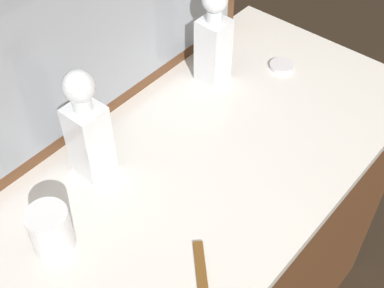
% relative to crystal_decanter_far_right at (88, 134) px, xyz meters
% --- Properties ---
extents(dresser, '(1.30, 0.62, 0.92)m').
position_rel_crystal_decanter_far_right_xyz_m(dresser, '(0.15, -0.17, -0.57)').
color(dresser, brown).
rests_on(dresser, ground_plane).
extents(crystal_decanter_far_right, '(0.08, 0.08, 0.28)m').
position_rel_crystal_decanter_far_right_xyz_m(crystal_decanter_far_right, '(0.00, 0.00, 0.00)').
color(crystal_decanter_far_right, white).
rests_on(crystal_decanter_far_right, dresser).
extents(crystal_decanter_front, '(0.07, 0.07, 0.27)m').
position_rel_crystal_decanter_far_right_xyz_m(crystal_decanter_front, '(0.43, -0.00, -0.00)').
color(crystal_decanter_front, white).
rests_on(crystal_decanter_front, dresser).
extents(crystal_tumbler_far_right, '(0.09, 0.09, 0.10)m').
position_rel_crystal_decanter_far_right_xyz_m(crystal_tumbler_far_right, '(-0.19, -0.09, -0.06)').
color(crystal_tumbler_far_right, white).
rests_on(crystal_tumbler_far_right, dresser).
extents(porcelain_dish, '(0.07, 0.07, 0.01)m').
position_rel_crystal_decanter_far_right_xyz_m(porcelain_dish, '(0.59, -0.12, -0.11)').
color(porcelain_dish, silver).
rests_on(porcelain_dish, dresser).
extents(tortoiseshell_comb, '(0.09, 0.09, 0.01)m').
position_rel_crystal_decanter_far_right_xyz_m(tortoiseshell_comb, '(-0.04, -0.35, -0.11)').
color(tortoiseshell_comb, brown).
rests_on(tortoiseshell_comb, dresser).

